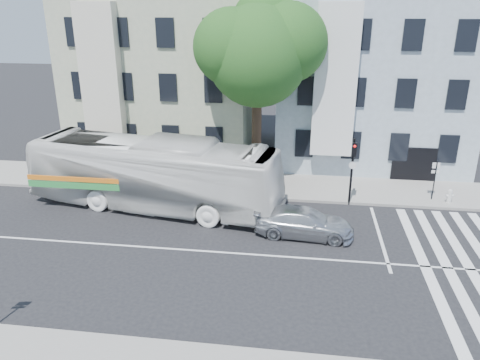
% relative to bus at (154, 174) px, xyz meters
% --- Properties ---
extents(ground, '(120.00, 120.00, 0.00)m').
position_rel_bus_xyz_m(ground, '(4.99, -4.37, -1.89)').
color(ground, black).
rests_on(ground, ground).
extents(sidewalk_far, '(80.00, 4.00, 0.15)m').
position_rel_bus_xyz_m(sidewalk_far, '(4.99, 3.63, -1.81)').
color(sidewalk_far, gray).
rests_on(sidewalk_far, ground).
extents(building_left, '(12.00, 10.00, 11.00)m').
position_rel_bus_xyz_m(building_left, '(-2.01, 10.63, 3.61)').
color(building_left, '#A0A98D').
rests_on(building_left, ground).
extents(building_right, '(12.00, 10.00, 11.00)m').
position_rel_bus_xyz_m(building_right, '(11.99, 10.63, 3.61)').
color(building_right, '#91A2AC').
rests_on(building_right, ground).
extents(street_tree, '(7.30, 5.90, 11.10)m').
position_rel_bus_xyz_m(street_tree, '(5.05, 4.37, 5.94)').
color(street_tree, '#2D2116').
rests_on(street_tree, ground).
extents(bus, '(5.40, 13.90, 3.78)m').
position_rel_bus_xyz_m(bus, '(0.00, 0.00, 0.00)').
color(bus, silver).
rests_on(bus, ground).
extents(sedan, '(2.16, 4.72, 1.34)m').
position_rel_bus_xyz_m(sedan, '(7.92, -2.24, -1.22)').
color(sedan, silver).
rests_on(sedan, ground).
extents(hedge, '(8.54, 1.52, 0.70)m').
position_rel_bus_xyz_m(hedge, '(0.64, 2.43, -1.39)').
color(hedge, '#2D5B1D').
rests_on(hedge, sidewalk_far).
extents(traffic_signal, '(0.39, 0.51, 3.73)m').
position_rel_bus_xyz_m(traffic_signal, '(10.33, 1.57, 0.52)').
color(traffic_signal, black).
rests_on(traffic_signal, ground).
extents(fire_hydrant, '(0.44, 0.25, 0.77)m').
position_rel_bus_xyz_m(fire_hydrant, '(15.67, 2.32, -1.34)').
color(fire_hydrant, silver).
rests_on(fire_hydrant, sidewalk_far).
extents(far_sign_pole, '(0.41, 0.16, 2.25)m').
position_rel_bus_xyz_m(far_sign_pole, '(14.86, 2.71, -0.30)').
color(far_sign_pole, black).
rests_on(far_sign_pole, sidewalk_far).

